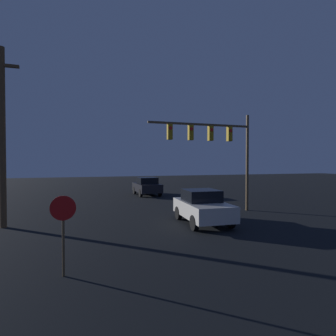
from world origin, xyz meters
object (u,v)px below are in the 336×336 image
Objects in this scene: car_near at (202,207)px; car_far at (147,186)px; stop_sign at (63,221)px; traffic_signal_mast at (217,142)px; utility_pole at (2,135)px.

car_far is at bearing -86.92° from car_near.
stop_sign is at bearing 38.62° from car_near.
traffic_signal_mast is at bearing 39.83° from stop_sign.
utility_pole is at bearing -9.78° from car_near.
utility_pole reaches higher than traffic_signal_mast.
stop_sign is (-6.19, -4.52, 0.67)m from car_near.
stop_sign is at bearing -140.17° from traffic_signal_mast.
utility_pole is (-9.32, 2.03, 3.52)m from car_near.
car_far is at bearing 103.23° from traffic_signal_mast.
car_near is 1.00× the size of car_far.
traffic_signal_mast is 11.44m from utility_pole.
traffic_signal_mast reaches higher than stop_sign.
car_near is 0.60× the size of traffic_signal_mast.
traffic_signal_mast is (2.11, 2.41, 3.47)m from car_near.
car_near is 11.93m from car_far.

